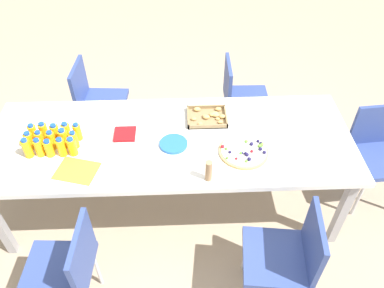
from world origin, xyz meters
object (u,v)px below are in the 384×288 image
Objects in this scene: party_table at (171,144)px; chair_end at (377,149)px; napkin_stack at (125,134)px; paper_folder at (77,171)px; juice_bottle_10 at (33,133)px; juice_bottle_12 at (55,133)px; chair_far_left at (95,98)px; juice_bottle_1 at (39,148)px; juice_bottle_3 at (61,147)px; juice_bottle_4 at (72,147)px; juice_bottle_7 at (52,140)px; chair_near_right at (289,254)px; chair_far_right at (240,95)px; juice_bottle_13 at (67,132)px; juice_bottle_9 at (74,140)px; juice_bottle_6 at (40,140)px; juice_bottle_0 at (27,148)px; juice_bottle_11 at (44,132)px; juice_bottle_14 at (77,132)px; chair_near_left at (67,268)px; fruit_pizza at (244,151)px; juice_bottle_8 at (64,138)px; juice_bottle_2 at (49,148)px; cardboard_tube at (209,171)px; juice_bottle_5 at (29,141)px; snack_tray at (208,117)px.

chair_end is at bearing 2.94° from party_table.
napkin_stack is 0.58× the size of paper_folder.
juice_bottle_10 and juice_bottle_12 have the same top height.
chair_far_left is 5.89× the size of juice_bottle_1.
chair_far_left is 0.89m from napkin_stack.
juice_bottle_3 reaches higher than napkin_stack.
juice_bottle_7 is (-0.15, 0.07, 0.00)m from juice_bottle_4.
chair_near_right is 5.90× the size of juice_bottle_4.
paper_folder is at bearing -46.92° from chair_far_right.
chair_near_right is 5.76× the size of juice_bottle_13.
party_table is 0.66m from juice_bottle_9.
chair_far_right is at bearing 30.64° from juice_bottle_13.
juice_bottle_6 is 0.22m from juice_bottle_9.
chair_end is at bearing 1.48° from juice_bottle_12.
chair_near_right is at bearing -21.94° from juice_bottle_0.
chair_end is at bearing 1.20° from juice_bottle_11.
juice_bottle_11 is 0.23m from juice_bottle_14.
chair_near_left reaches higher than fruit_pizza.
juice_bottle_4 is at bearing -151.94° from napkin_stack.
juice_bottle_9 is (0.04, -0.88, 0.30)m from chair_far_left.
juice_bottle_1 and juice_bottle_4 have the same top height.
juice_bottle_8 reaches higher than juice_bottle_14.
juice_bottle_12 is at bearing -2.50° from juice_bottle_10.
chair_near_right and chair_far_right have the same top height.
juice_bottle_7 is (-1.50, 0.74, 0.31)m from chair_near_right.
juice_bottle_11 is (-0.07, 0.08, 0.00)m from juice_bottle_7.
fruit_pizza is (1.21, -0.03, -0.05)m from juice_bottle_3.
chair_far_right is at bearing 27.91° from juice_bottle_11.
juice_bottle_2 is 0.93× the size of juice_bottle_7.
juice_bottle_3 is at bearing 126.86° from paper_folder.
juice_bottle_13 is 0.55× the size of paper_folder.
chair_far_left is 1.01m from juice_bottle_2.
chair_far_right is 1.58m from juice_bottle_13.
juice_bottle_9 is 0.95× the size of juice_bottle_12.
juice_bottle_11 is at bearing 159.52° from cardboard_tube.
juice_bottle_8 is (-0.03, -0.87, 0.31)m from chair_far_left.
juice_bottle_4 is 0.27m from juice_bottle_11.
juice_bottle_9 is at bearing -0.82° from juice_bottle_5.
juice_bottle_9 reaches higher than snack_tray.
juice_bottle_11 reaches higher than juice_bottle_2.
chair_end is at bearing 3.41° from juice_bottle_9.
juice_bottle_5 is at bearing -177.13° from party_table.
chair_end and chair_near_right have the same top height.
juice_bottle_13 is at bearing 44.04° from juice_bottle_7.
juice_bottle_3 is at bearing -90.40° from juice_bottle_8.
juice_bottle_11 is (-0.22, 0.15, 0.00)m from juice_bottle_4.
juice_bottle_8 is at bearing -56.13° from chair_far_right.
snack_tray is at bearing 8.86° from juice_bottle_10.
cardboard_tube is at bearing -138.50° from fruit_pizza.
juice_bottle_3 is 1.01× the size of juice_bottle_7.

